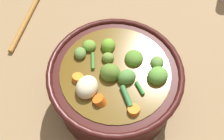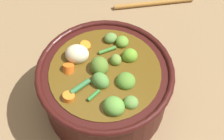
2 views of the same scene
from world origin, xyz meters
TOP-DOWN VIEW (x-y plane):
  - ground_plane at (0.00, 0.00)m, footprint 1.10×1.10m
  - cooking_pot at (0.00, 0.00)m, footprint 0.29×0.29m
  - wooden_spoon at (0.11, -0.41)m, footprint 0.23×0.23m

SIDE VIEW (x-z plane):
  - ground_plane at x=0.00m, z-range 0.00..0.00m
  - wooden_spoon at x=0.11m, z-range 0.00..0.01m
  - cooking_pot at x=0.00m, z-range -0.01..0.15m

